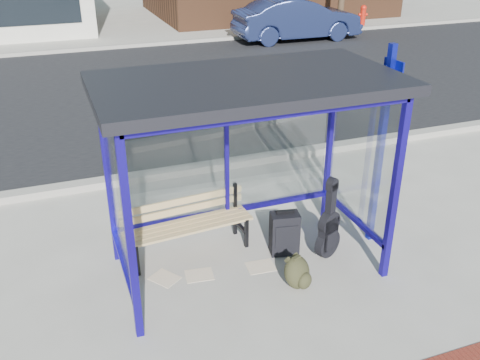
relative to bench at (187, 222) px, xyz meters
name	(u,v)px	position (x,y,z in m)	size (l,w,h in m)	color
ground	(247,266)	(0.60, -0.59, -0.44)	(120.00, 120.00, 0.00)	#B2ADA0
curb_near	(186,170)	(0.60, 2.31, -0.38)	(60.00, 0.25, 0.12)	gray
street_asphalt	(133,91)	(0.60, 7.41, -0.44)	(60.00, 10.00, 0.00)	black
curb_far	(105,47)	(0.60, 12.51, -0.38)	(60.00, 0.25, 0.12)	gray
far_sidewalk	(98,38)	(0.60, 14.41, -0.44)	(60.00, 4.00, 0.01)	#B2ADA0
bus_shelter	(246,107)	(0.60, -0.52, 1.63)	(3.30, 1.80, 2.42)	#170C8A
bench	(187,222)	(0.00, 0.00, 0.00)	(1.69, 0.54, 0.78)	black
guitar_bag	(328,230)	(1.65, -0.73, -0.06)	(0.40, 0.25, 1.05)	black
suitcase	(284,234)	(1.16, -0.48, -0.15)	(0.40, 0.30, 0.63)	black
backpack	(298,273)	(1.01, -1.19, -0.25)	(0.41, 0.39, 0.41)	#292816
sign_post	(382,137)	(2.41, -0.56, 1.04)	(0.12, 0.33, 2.64)	#0D1494
newspaper_a	(165,278)	(-0.43, -0.48, -0.44)	(0.33, 0.26, 0.01)	white
newspaper_b	(199,275)	(-0.02, -0.57, -0.44)	(0.34, 0.27, 0.01)	white
newspaper_c	(261,267)	(0.76, -0.67, -0.44)	(0.35, 0.27, 0.01)	white
parked_car	(297,19)	(7.19, 11.64, 0.29)	(1.55, 4.44, 1.46)	#1C254E
fire_hydrant	(363,14)	(10.90, 13.24, 0.00)	(0.37, 0.24, 0.81)	red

